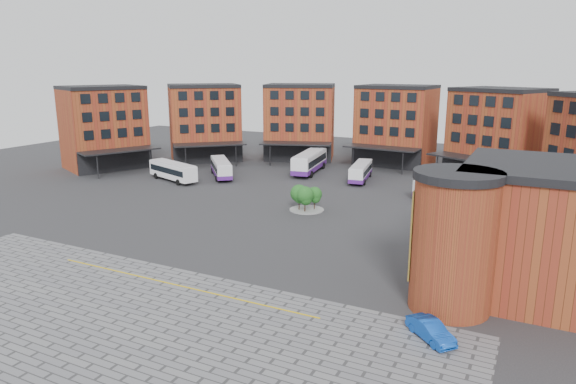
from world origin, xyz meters
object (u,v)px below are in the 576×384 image
at_px(blue_car, 431,330).
at_px(bus_d, 361,171).
at_px(bus_f, 471,191).
at_px(bus_b, 221,168).
at_px(bus_e, 447,187).
at_px(bus_c, 310,162).
at_px(bus_a, 173,170).
at_px(tree_island, 305,196).

bearing_deg(blue_car, bus_d, 66.03).
height_order(bus_d, bus_f, bus_f).
relative_size(bus_b, bus_f, 0.87).
distance_m(bus_b, bus_e, 36.02).
bearing_deg(bus_c, bus_a, -145.35).
xyz_separation_m(bus_a, bus_c, (16.86, 15.83, 0.16)).
height_order(tree_island, bus_d, tree_island).
distance_m(bus_a, bus_b, 7.92).
relative_size(bus_a, bus_c, 0.83).
xyz_separation_m(bus_b, blue_car, (41.89, -37.39, -0.92)).
distance_m(bus_c, bus_d, 10.18).
xyz_separation_m(bus_a, bus_b, (5.25, 5.93, -0.19)).
bearing_deg(bus_a, bus_d, -43.19).
relative_size(bus_b, bus_e, 1.01).
distance_m(bus_a, bus_e, 42.03).
bearing_deg(blue_car, tree_island, 81.64).
distance_m(bus_d, bus_f, 19.17).
bearing_deg(blue_car, bus_f, 45.55).
bearing_deg(bus_b, bus_d, -20.82).
relative_size(tree_island, bus_e, 0.48).
relative_size(tree_island, bus_d, 0.43).
bearing_deg(bus_f, blue_car, -32.96).
height_order(tree_island, bus_f, tree_island).
relative_size(bus_c, bus_e, 1.39).
distance_m(bus_d, blue_car, 49.55).
relative_size(tree_island, bus_a, 0.41).
relative_size(tree_island, bus_b, 0.47).
bearing_deg(bus_f, bus_b, -125.59).
bearing_deg(bus_b, blue_car, -82.44).
xyz_separation_m(bus_e, blue_car, (5.95, -39.79, -0.88)).
bearing_deg(bus_f, bus_d, -148.19).
xyz_separation_m(bus_a, blue_car, (47.14, -31.47, -1.11)).
height_order(bus_b, bus_e, bus_b).
height_order(bus_a, bus_d, bus_a).
relative_size(bus_e, bus_f, 0.86).
xyz_separation_m(bus_c, blue_car, (30.28, -47.29, -1.27)).
bearing_deg(bus_f, bus_c, -144.90).
relative_size(bus_b, bus_d, 0.92).
distance_m(tree_island, bus_b, 24.59).
distance_m(tree_island, bus_a, 27.22).
bearing_deg(bus_d, bus_c, 158.38).
bearing_deg(bus_c, tree_island, -75.50).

